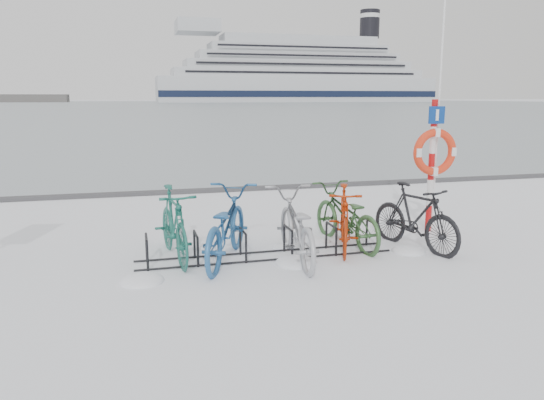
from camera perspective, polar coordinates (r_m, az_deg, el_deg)
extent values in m
plane|color=white|center=(8.31, -0.66, -6.14)|extent=(900.00, 900.00, 0.00)
cube|color=#9CA7B1|center=(162.73, -14.28, 9.86)|extent=(400.00, 298.00, 0.02)
cube|color=#3F3F42|center=(13.94, -6.58, 1.05)|extent=(400.00, 0.25, 0.10)
cylinder|color=black|center=(7.81, -13.25, -5.89)|extent=(0.04, 0.04, 0.44)
cylinder|color=black|center=(8.23, -13.35, -5.02)|extent=(0.04, 0.04, 0.44)
cylinder|color=black|center=(7.96, -13.37, -3.93)|extent=(0.04, 0.44, 0.04)
cylinder|color=black|center=(7.85, -7.97, -5.60)|extent=(0.04, 0.04, 0.44)
cylinder|color=black|center=(8.27, -8.34, -4.75)|extent=(0.04, 0.04, 0.44)
cylinder|color=black|center=(8.00, -8.21, -3.65)|extent=(0.04, 0.44, 0.04)
cylinder|color=black|center=(7.96, -2.80, -5.27)|extent=(0.04, 0.04, 0.44)
cylinder|color=black|center=(8.38, -3.43, -4.45)|extent=(0.04, 0.04, 0.44)
cylinder|color=black|center=(8.11, -3.14, -3.35)|extent=(0.04, 0.44, 0.04)
cylinder|color=black|center=(8.13, 2.18, -4.91)|extent=(0.04, 0.04, 0.44)
cylinder|color=black|center=(8.54, 1.32, -4.13)|extent=(0.04, 0.04, 0.44)
cylinder|color=black|center=(8.28, 1.75, -3.04)|extent=(0.04, 0.44, 0.04)
cylinder|color=black|center=(8.36, 6.92, -4.53)|extent=(0.04, 0.04, 0.44)
cylinder|color=black|center=(8.76, 5.87, -3.79)|extent=(0.04, 0.04, 0.44)
cylinder|color=black|center=(8.51, 6.41, -2.72)|extent=(0.04, 0.44, 0.04)
cylinder|color=black|center=(8.65, 11.38, -4.15)|extent=(0.04, 0.04, 0.44)
cylinder|color=black|center=(9.03, 10.15, -3.45)|extent=(0.04, 0.04, 0.44)
cylinder|color=black|center=(8.79, 10.80, -2.41)|extent=(0.04, 0.44, 0.04)
cylinder|color=black|center=(8.10, -0.28, -6.45)|extent=(4.00, 0.03, 0.03)
cylinder|color=black|center=(8.50, -1.02, -5.59)|extent=(4.00, 0.03, 0.03)
cylinder|color=#AF0E0F|center=(10.26, 16.46, -1.87)|extent=(0.11, 0.11, 0.48)
cylinder|color=silver|center=(10.17, 16.61, 0.78)|extent=(0.11, 0.11, 0.48)
cylinder|color=#AF0E0F|center=(10.10, 16.76, 3.47)|extent=(0.11, 0.11, 0.48)
cylinder|color=silver|center=(10.05, 16.91, 6.19)|extent=(0.11, 0.11, 0.48)
cylinder|color=#AF0E0F|center=(10.02, 17.07, 8.94)|extent=(0.11, 0.11, 0.48)
torus|color=red|center=(9.99, 17.11, 4.96)|extent=(0.84, 0.14, 0.84)
cube|color=navy|center=(9.95, 17.30, 8.72)|extent=(0.31, 0.03, 0.31)
cylinder|color=silver|center=(10.12, 17.46, 9.05)|extent=(0.04, 0.04, 4.38)
cube|color=silver|center=(249.62, 2.82, 11.74)|extent=(127.87, 23.75, 10.96)
cube|color=black|center=(238.26, 3.70, 11.32)|extent=(127.87, 0.30, 2.74)
cube|color=black|center=(261.00, 2.01, 11.31)|extent=(127.87, 0.30, 2.74)
cube|color=silver|center=(249.81, 2.84, 13.41)|extent=(114.17, 21.92, 3.65)
cube|color=silver|center=(250.22, 2.85, 15.08)|extent=(92.25, 19.18, 3.65)
cube|color=silver|center=(250.84, 2.87, 16.75)|extent=(70.33, 16.44, 3.65)
cube|color=silver|center=(241.66, -8.04, 17.97)|extent=(18.27, 18.27, 5.48)
cylinder|color=black|center=(264.23, 10.46, 18.09)|extent=(9.13, 9.13, 12.79)
cube|color=black|center=(239.41, 3.68, 14.38)|extent=(100.47, 0.20, 10.96)
imported|color=#1A5C4F|center=(8.23, -10.52, -2.36)|extent=(0.75, 1.95, 1.14)
imported|color=#255990|center=(8.03, -5.06, -2.55)|extent=(1.58, 2.30, 1.15)
imported|color=#9FA0A6|center=(8.04, 2.55, -2.62)|extent=(0.89, 2.17, 1.11)
imported|color=#A82908|center=(8.69, 7.76, -1.81)|extent=(1.10, 1.85, 1.07)
imported|color=#31572D|center=(8.97, 7.91, -1.49)|extent=(0.99, 2.08, 1.05)
imported|color=black|center=(8.96, 15.17, -1.59)|extent=(1.05, 1.92, 1.11)
ellipsoid|color=white|center=(8.84, -7.38, -5.18)|extent=(0.38, 0.38, 0.13)
ellipsoid|color=white|center=(9.16, 5.05, -4.54)|extent=(0.41, 0.41, 0.14)
ellipsoid|color=white|center=(8.00, 2.55, -6.83)|extent=(0.62, 0.62, 0.22)
ellipsoid|color=white|center=(7.45, -13.81, -8.51)|extent=(0.60, 0.60, 0.21)
ellipsoid|color=white|center=(8.86, 14.48, -5.39)|extent=(0.55, 0.55, 0.19)
ellipsoid|color=white|center=(8.85, 1.14, -5.06)|extent=(0.34, 0.34, 0.12)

